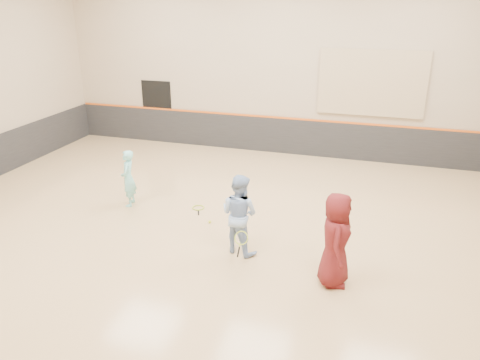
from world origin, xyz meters
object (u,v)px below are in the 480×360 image
(girl, at_px, (128,178))
(young_man, at_px, (336,240))
(instructor, at_px, (239,214))
(spare_racket, at_px, (198,207))

(girl, relative_size, young_man, 0.81)
(girl, xyz_separation_m, instructor, (3.34, -1.39, 0.13))
(instructor, xyz_separation_m, young_man, (2.00, -0.60, 0.05))
(young_man, distance_m, spare_racket, 4.37)
(young_man, height_order, spare_racket, young_man)
(spare_racket, bearing_deg, instructor, -46.49)
(girl, distance_m, spare_racket, 1.90)
(girl, height_order, young_man, young_man)
(girl, distance_m, young_man, 5.71)
(girl, xyz_separation_m, spare_racket, (1.73, 0.31, -0.71))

